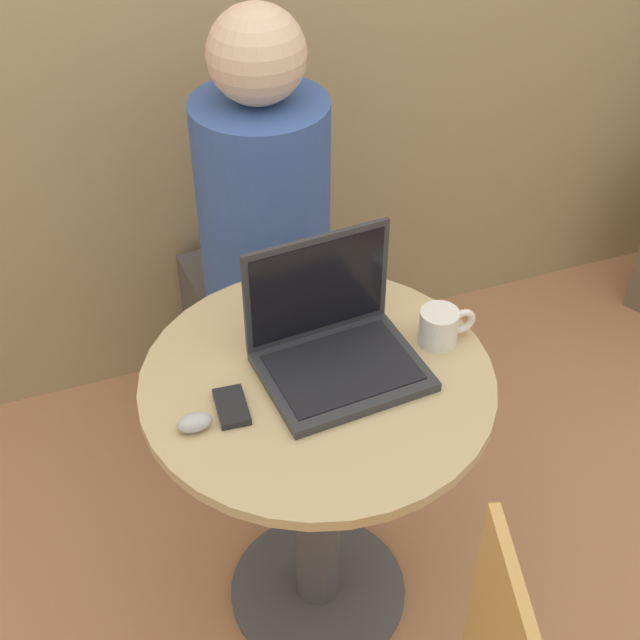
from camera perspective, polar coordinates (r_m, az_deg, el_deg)
ground_plane at (r=2.33m, az=-0.13°, el=-16.96°), size 12.00×12.00×0.00m
round_table at (r=1.93m, az=-0.16°, el=-8.84°), size 0.71×0.71×0.74m
laptop at (r=1.75m, az=0.89°, el=-1.43°), size 0.33×0.27×0.26m
cell_phone at (r=1.69m, az=-5.67°, el=-5.55°), size 0.06×0.10×0.02m
computer_mouse at (r=1.66m, az=-8.03°, el=-6.51°), size 0.07×0.04×0.03m
coffee_cup at (r=1.83m, az=7.73°, el=-0.42°), size 0.12×0.08×0.08m
person_seated at (r=2.36m, az=-3.85°, el=3.08°), size 0.34×0.51×1.27m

